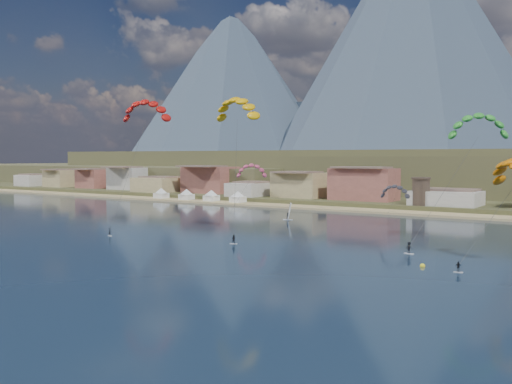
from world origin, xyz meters
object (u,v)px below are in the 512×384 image
watchtower (421,191)px  kitesurfer_green (478,123)px  buoy (423,266)px  kitesurfer_yellow (237,106)px  windsurfer (288,214)px  kitesurfer_red (146,107)px

watchtower → kitesurfer_green: size_ratio=0.30×
watchtower → buoy: bearing=-71.7°
kitesurfer_yellow → kitesurfer_green: (46.10, 12.85, -4.55)m
kitesurfer_green → buoy: (-1.30, -26.79, -22.84)m
windsurfer → kitesurfer_red: bearing=-118.4°
windsurfer → buoy: (50.62, -44.94, -1.32)m
kitesurfer_green → windsurfer: size_ratio=6.18×
kitesurfer_red → kitesurfer_green: bearing=12.6°
kitesurfer_yellow → windsurfer: kitesurfer_yellow is taller
kitesurfer_green → buoy: 35.23m
watchtower → buoy: size_ratio=11.20×
kitesurfer_yellow → kitesurfer_green: bearing=15.6°
kitesurfer_yellow → kitesurfer_green: 48.08m
watchtower → kitesurfer_red: bearing=-117.9°
kitesurfer_red → kitesurfer_green: 72.11m
watchtower → windsurfer: (-21.85, -41.85, -4.92)m
windsurfer → kitesurfer_yellow: bearing=-79.4°
watchtower → windsurfer: watchtower is taller
kitesurfer_yellow → kitesurfer_green: size_ratio=1.10×
watchtower → buoy: 91.64m
watchtower → windsurfer: 47.46m
kitesurfer_red → watchtower: bearing=62.1°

